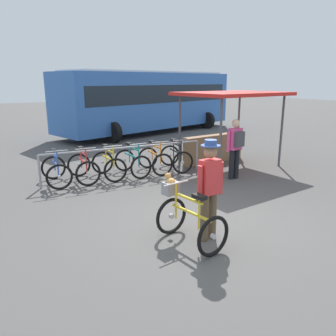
{
  "coord_description": "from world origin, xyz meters",
  "views": [
    {
      "loc": [
        -3.59,
        -4.7,
        2.64
      ],
      "look_at": [
        -0.29,
        0.67,
        1.0
      ],
      "focal_mm": 36.12,
      "sensor_mm": 36.0,
      "label": 1
    }
  ],
  "objects_px": {
    "racked_bike_black": "(176,158)",
    "bus_distant": "(149,98)",
    "racked_bike_yellow": "(109,165)",
    "racked_bike_orange": "(155,160)",
    "market_stall": "(223,121)",
    "racked_bike_teal": "(132,162)",
    "racked_bike_blue": "(56,171)",
    "featured_bicycle": "(186,214)",
    "pedestrian_with_backpack": "(235,145)",
    "racked_bike_red": "(83,168)",
    "person_with_featured_bike": "(209,186)"
  },
  "relations": [
    {
      "from": "racked_bike_teal",
      "to": "person_with_featured_bike",
      "type": "bearing_deg",
      "value": -98.85
    },
    {
      "from": "bus_distant",
      "to": "market_stall",
      "type": "distance_m",
      "value": 7.53
    },
    {
      "from": "racked_bike_red",
      "to": "racked_bike_black",
      "type": "height_order",
      "value": "same"
    },
    {
      "from": "racked_bike_orange",
      "to": "featured_bicycle",
      "type": "distance_m",
      "value": 4.52
    },
    {
      "from": "featured_bicycle",
      "to": "pedestrian_with_backpack",
      "type": "bearing_deg",
      "value": 36.41
    },
    {
      "from": "racked_bike_orange",
      "to": "pedestrian_with_backpack",
      "type": "distance_m",
      "value": 2.39
    },
    {
      "from": "racked_bike_yellow",
      "to": "racked_bike_black",
      "type": "bearing_deg",
      "value": -5.43
    },
    {
      "from": "racked_bike_blue",
      "to": "person_with_featured_bike",
      "type": "distance_m",
      "value": 4.81
    },
    {
      "from": "racked_bike_blue",
      "to": "racked_bike_teal",
      "type": "bearing_deg",
      "value": -5.43
    },
    {
      "from": "racked_bike_orange",
      "to": "bus_distant",
      "type": "height_order",
      "value": "bus_distant"
    },
    {
      "from": "racked_bike_black",
      "to": "bus_distant",
      "type": "height_order",
      "value": "bus_distant"
    },
    {
      "from": "racked_bike_teal",
      "to": "bus_distant",
      "type": "xyz_separation_m",
      "value": [
        4.39,
        7.06,
        1.37
      ]
    },
    {
      "from": "bus_distant",
      "to": "market_stall",
      "type": "xyz_separation_m",
      "value": [
        -1.36,
        -7.39,
        -0.35
      ]
    },
    {
      "from": "racked_bike_blue",
      "to": "racked_bike_red",
      "type": "bearing_deg",
      "value": -5.43
    },
    {
      "from": "racked_bike_blue",
      "to": "racked_bike_teal",
      "type": "xyz_separation_m",
      "value": [
        2.09,
        -0.2,
        -0.0
      ]
    },
    {
      "from": "racked_bike_yellow",
      "to": "bus_distant",
      "type": "bearing_deg",
      "value": 53.96
    },
    {
      "from": "featured_bicycle",
      "to": "market_stall",
      "type": "bearing_deg",
      "value": 43.68
    },
    {
      "from": "racked_bike_orange",
      "to": "person_with_featured_bike",
      "type": "bearing_deg",
      "value": -107.76
    },
    {
      "from": "racked_bike_teal",
      "to": "market_stall",
      "type": "bearing_deg",
      "value": -6.2
    },
    {
      "from": "racked_bike_blue",
      "to": "market_stall",
      "type": "xyz_separation_m",
      "value": [
        5.13,
        -0.53,
        1.03
      ]
    },
    {
      "from": "racked_bike_blue",
      "to": "person_with_featured_bike",
      "type": "relative_size",
      "value": 0.66
    },
    {
      "from": "racked_bike_black",
      "to": "pedestrian_with_backpack",
      "type": "height_order",
      "value": "pedestrian_with_backpack"
    },
    {
      "from": "racked_bike_yellow",
      "to": "racked_bike_orange",
      "type": "distance_m",
      "value": 1.4
    },
    {
      "from": "racked_bike_red",
      "to": "bus_distant",
      "type": "xyz_separation_m",
      "value": [
        5.79,
        6.93,
        1.37
      ]
    },
    {
      "from": "racked_bike_blue",
      "to": "person_with_featured_bike",
      "type": "bearing_deg",
      "value": -72.82
    },
    {
      "from": "racked_bike_red",
      "to": "market_stall",
      "type": "distance_m",
      "value": 4.57
    },
    {
      "from": "racked_bike_teal",
      "to": "featured_bicycle",
      "type": "bearing_deg",
      "value": -103.91
    },
    {
      "from": "featured_bicycle",
      "to": "racked_bike_black",
      "type": "bearing_deg",
      "value": 59.22
    },
    {
      "from": "racked_bike_red",
      "to": "person_with_featured_bike",
      "type": "relative_size",
      "value": 0.67
    },
    {
      "from": "racked_bike_blue",
      "to": "bus_distant",
      "type": "xyz_separation_m",
      "value": [
        6.48,
        6.87,
        1.37
      ]
    },
    {
      "from": "featured_bicycle",
      "to": "pedestrian_with_backpack",
      "type": "relative_size",
      "value": 0.75
    },
    {
      "from": "racked_bike_teal",
      "to": "racked_bike_black",
      "type": "distance_m",
      "value": 1.4
    },
    {
      "from": "racked_bike_red",
      "to": "racked_bike_black",
      "type": "distance_m",
      "value": 2.8
    },
    {
      "from": "racked_bike_blue",
      "to": "racked_bike_black",
      "type": "xyz_separation_m",
      "value": [
        3.48,
        -0.33,
        -0.0
      ]
    },
    {
      "from": "pedestrian_with_backpack",
      "to": "featured_bicycle",
      "type": "bearing_deg",
      "value": -143.59
    },
    {
      "from": "racked_bike_teal",
      "to": "racked_bike_orange",
      "type": "bearing_deg",
      "value": -5.43
    },
    {
      "from": "racked_bike_black",
      "to": "market_stall",
      "type": "bearing_deg",
      "value": -6.86
    },
    {
      "from": "market_stall",
      "to": "racked_bike_black",
      "type": "bearing_deg",
      "value": 173.14
    },
    {
      "from": "racked_bike_red",
      "to": "racked_bike_yellow",
      "type": "distance_m",
      "value": 0.7
    },
    {
      "from": "racked_bike_teal",
      "to": "racked_bike_orange",
      "type": "relative_size",
      "value": 0.99
    },
    {
      "from": "racked_bike_yellow",
      "to": "racked_bike_teal",
      "type": "xyz_separation_m",
      "value": [
        0.7,
        -0.07,
        0.0
      ]
    },
    {
      "from": "racked_bike_blue",
      "to": "racked_bike_yellow",
      "type": "distance_m",
      "value": 1.4
    },
    {
      "from": "racked_bike_black",
      "to": "market_stall",
      "type": "xyz_separation_m",
      "value": [
        1.64,
        -0.2,
        1.03
      ]
    },
    {
      "from": "racked_bike_red",
      "to": "person_with_featured_bike",
      "type": "height_order",
      "value": "person_with_featured_bike"
    },
    {
      "from": "racked_bike_red",
      "to": "racked_bike_teal",
      "type": "height_order",
      "value": "same"
    },
    {
      "from": "racked_bike_red",
      "to": "racked_bike_black",
      "type": "xyz_separation_m",
      "value": [
        2.79,
        -0.26,
        0.0
      ]
    },
    {
      "from": "pedestrian_with_backpack",
      "to": "racked_bike_yellow",
      "type": "bearing_deg",
      "value": 146.89
    },
    {
      "from": "featured_bicycle",
      "to": "pedestrian_with_backpack",
      "type": "xyz_separation_m",
      "value": [
        3.26,
        2.4,
        0.45
      ]
    },
    {
      "from": "market_stall",
      "to": "racked_bike_teal",
      "type": "bearing_deg",
      "value": 173.8
    },
    {
      "from": "racked_bike_orange",
      "to": "bus_distant",
      "type": "relative_size",
      "value": 0.11
    }
  ]
}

